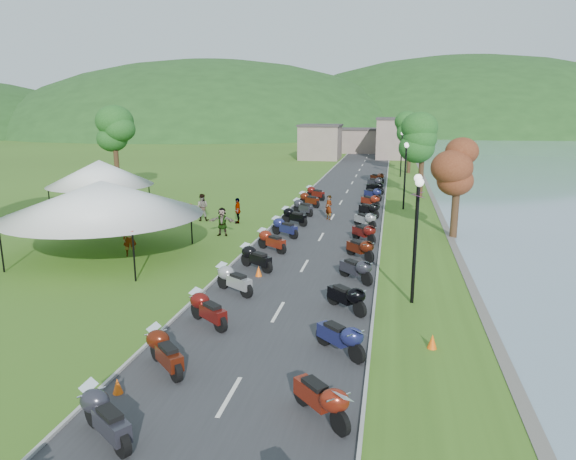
# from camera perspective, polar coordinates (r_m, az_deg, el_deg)

# --- Properties ---
(road) EXTENTS (7.00, 120.00, 0.02)m
(road) POSITION_cam_1_polar(r_m,az_deg,el_deg) (42.61, 5.89, 3.05)
(road) COLOR #313134
(road) RESTS_ON ground
(hills_backdrop) EXTENTS (360.00, 120.00, 76.00)m
(hills_backdrop) POSITION_cam_1_polar(r_m,az_deg,el_deg) (201.94, 10.46, 10.88)
(hills_backdrop) COLOR #285621
(hills_backdrop) RESTS_ON ground
(far_building) EXTENTS (18.00, 16.00, 5.00)m
(far_building) POSITION_cam_1_polar(r_m,az_deg,el_deg) (87.11, 7.57, 9.83)
(far_building) COLOR gray
(far_building) RESTS_ON ground
(moto_row_left) EXTENTS (2.60, 49.02, 1.10)m
(moto_row_left) POSITION_cam_1_polar(r_m,az_deg,el_deg) (21.51, -5.93, -5.65)
(moto_row_left) COLOR #331411
(moto_row_left) RESTS_ON ground
(moto_row_right) EXTENTS (2.60, 48.95, 1.10)m
(moto_row_right) POSITION_cam_1_polar(r_m,az_deg,el_deg) (31.75, 8.53, 0.46)
(moto_row_right) COLOR #331411
(moto_row_right) RESTS_ON ground
(vendor_tent_main) EXTENTS (6.74, 6.74, 4.00)m
(vendor_tent_main) POSITION_cam_1_polar(r_m,az_deg,el_deg) (28.00, -19.75, 1.15)
(vendor_tent_main) COLOR white
(vendor_tent_main) RESTS_ON ground
(vendor_tent_side) EXTENTS (4.94, 4.94, 4.00)m
(vendor_tent_side) POSITION_cam_1_polar(r_m,az_deg,el_deg) (39.37, -20.05, 4.42)
(vendor_tent_side) COLOR white
(vendor_tent_side) RESTS_ON ground
(tree_lakeside) EXTENTS (2.30, 2.30, 6.40)m
(tree_lakeside) POSITION_cam_1_polar(r_m,az_deg,el_deg) (31.86, 18.26, 4.84)
(tree_lakeside) COLOR #276823
(tree_lakeside) RESTS_ON ground
(pedestrian_a) EXTENTS (0.84, 0.76, 1.88)m
(pedestrian_a) POSITION_cam_1_polar(r_m,az_deg,el_deg) (28.20, -17.05, -2.76)
(pedestrian_a) COLOR slate
(pedestrian_a) RESTS_ON ground
(pedestrian_b) EXTENTS (0.97, 0.62, 1.87)m
(pedestrian_b) POSITION_cam_1_polar(r_m,az_deg,el_deg) (35.99, -9.49, 1.04)
(pedestrian_b) COLOR slate
(pedestrian_b) RESTS_ON ground
(pedestrian_c) EXTENTS (0.71, 1.11, 1.60)m
(pedestrian_c) POSITION_cam_1_polar(r_m,az_deg,el_deg) (33.12, -18.30, -0.51)
(pedestrian_c) COLOR slate
(pedestrian_c) RESTS_ON ground
(traffic_cone_near) EXTENTS (0.29, 0.29, 0.45)m
(traffic_cone_near) POSITION_cam_1_polar(r_m,az_deg,el_deg) (15.14, -18.42, -16.15)
(traffic_cone_near) COLOR #F2590C
(traffic_cone_near) RESTS_ON ground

